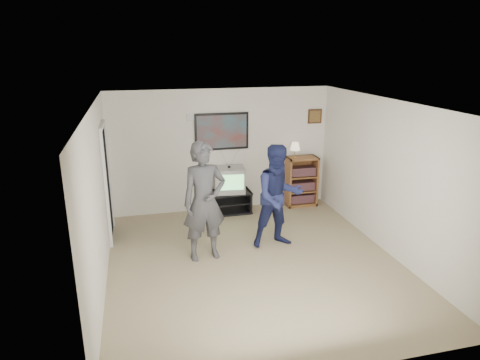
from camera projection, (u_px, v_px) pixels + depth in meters
name	position (u px, v px, depth m)	size (l,w,h in m)	color
room_shell	(249.00, 181.00, 6.72)	(4.51, 5.00, 2.51)	#887156
media_stand	(229.00, 202.00, 8.79)	(0.91, 0.52, 0.45)	black
crt_television	(229.00, 180.00, 8.65)	(0.60, 0.51, 0.51)	#A9A8A3
bookshelf	(301.00, 181.00, 9.11)	(0.65, 0.37, 1.07)	brown
table_lamp	(295.00, 150.00, 8.83)	(0.21, 0.21, 0.33)	#FAE1BD
person_tall	(204.00, 202.00, 6.69)	(0.70, 0.46, 1.92)	#3E3D41
person_short	(278.00, 196.00, 7.14)	(0.86, 0.67, 1.77)	#1B214C
controller_left	(203.00, 181.00, 6.86)	(0.04, 0.12, 0.04)	white
controller_right	(275.00, 187.00, 7.36)	(0.03, 0.12, 0.03)	white
poster	(222.00, 131.00, 8.58)	(1.10, 0.03, 0.75)	black
air_vent	(194.00, 118.00, 8.36)	(0.28, 0.02, 0.14)	white
small_picture	(315.00, 116.00, 8.97)	(0.30, 0.03, 0.30)	#3B1D13
doorway	(107.00, 183.00, 7.45)	(0.03, 0.85, 2.00)	black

